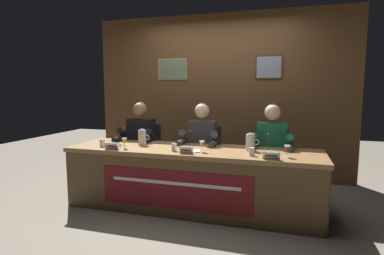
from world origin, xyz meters
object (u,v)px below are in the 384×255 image
(nameplate_left, at_px, (112,146))
(panelist_right, at_px, (271,147))
(juice_glass_left, at_px, (124,141))
(nameplate_center, at_px, (186,150))
(panelist_center, at_px, (201,143))
(microphone_left, at_px, (120,140))
(water_pitcher_right_side, at_px, (250,142))
(juice_glass_center, at_px, (202,144))
(microphone_center, at_px, (188,143))
(chair_left, at_px, (145,156))
(document_stack_center, at_px, (191,151))
(chair_center, at_px, (204,160))
(water_cup_left, at_px, (102,144))
(juice_glass_right, at_px, (287,149))
(water_cup_right, at_px, (252,152))
(chair_right, at_px, (271,165))
(nameplate_right, at_px, (271,155))
(water_pitcher_left_side, at_px, (142,137))
(conference_table, at_px, (189,170))
(microphone_right, at_px, (267,147))
(water_cup_center, at_px, (174,148))
(panelist_left, at_px, (138,140))

(nameplate_left, xyz_separation_m, panelist_right, (1.77, 0.70, -0.04))
(juice_glass_left, xyz_separation_m, nameplate_center, (0.79, -0.07, -0.05))
(panelist_center, bearing_deg, microphone_left, -153.27)
(nameplate_left, distance_m, water_pitcher_right_side, 1.60)
(juice_glass_center, bearing_deg, microphone_center, 151.57)
(panelist_center, height_order, panelist_right, same)
(chair_left, height_order, juice_glass_center, chair_left)
(document_stack_center, bearing_deg, chair_center, 92.63)
(nameplate_left, distance_m, water_cup_left, 0.23)
(microphone_center, bearing_deg, nameplate_center, -76.34)
(juice_glass_right, distance_m, water_cup_right, 0.36)
(chair_right, bearing_deg, nameplate_right, -88.14)
(water_pitcher_left_side, xyz_separation_m, water_pitcher_right_side, (1.34, 0.03, 0.00))
(conference_table, distance_m, juice_glass_left, 0.84)
(chair_right, distance_m, microphone_right, 0.75)
(nameplate_right, bearing_deg, panelist_center, 142.70)
(water_pitcher_right_side, bearing_deg, microphone_right, -36.52)
(microphone_right, height_order, document_stack_center, microphone_right)
(chair_right, xyz_separation_m, panelist_right, (0.00, -0.20, 0.28))
(nameplate_left, distance_m, panelist_right, 1.91)
(panelist_right, bearing_deg, juice_glass_center, -143.22)
(juice_glass_center, height_order, water_cup_right, juice_glass_center)
(nameplate_center, distance_m, nameplate_right, 0.90)
(water_pitcher_left_side, relative_size, water_pitcher_right_side, 1.00)
(panelist_right, relative_size, nameplate_right, 7.31)
(microphone_left, height_order, chair_right, microphone_left)
(water_cup_center, distance_m, nameplate_right, 1.08)
(conference_table, relative_size, microphone_left, 13.76)
(water_cup_left, xyz_separation_m, water_pitcher_right_side, (1.75, 0.28, 0.06))
(microphone_left, distance_m, juice_glass_center, 1.08)
(panelist_left, distance_m, panelist_right, 1.78)
(panelist_left, relative_size, microphone_center, 5.73)
(panelist_left, height_order, juice_glass_right, panelist_left)
(water_cup_center, xyz_separation_m, water_pitcher_right_side, (0.82, 0.27, 0.06))
(nameplate_center, distance_m, panelist_right, 1.10)
(water_cup_center, height_order, juice_glass_right, juice_glass_right)
(water_pitcher_right_side, bearing_deg, panelist_left, 168.68)
(chair_center, xyz_separation_m, panelist_right, (0.89, -0.20, 0.28))
(nameplate_center, height_order, juice_glass_right, juice_glass_right)
(microphone_left, relative_size, juice_glass_right, 1.74)
(chair_left, distance_m, microphone_left, 0.75)
(water_cup_center, height_order, panelist_right, panelist_right)
(panelist_center, height_order, water_cup_right, panelist_center)
(panelist_center, bearing_deg, juice_glass_right, -27.36)
(juice_glass_right, bearing_deg, water_pitcher_left_side, 172.96)
(chair_center, distance_m, water_cup_right, 1.11)
(conference_table, bearing_deg, juice_glass_left, -171.79)
(water_cup_left, bearing_deg, microphone_center, 8.30)
(conference_table, bearing_deg, panelist_left, 150.84)
(juice_glass_left, height_order, nameplate_center, juice_glass_left)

